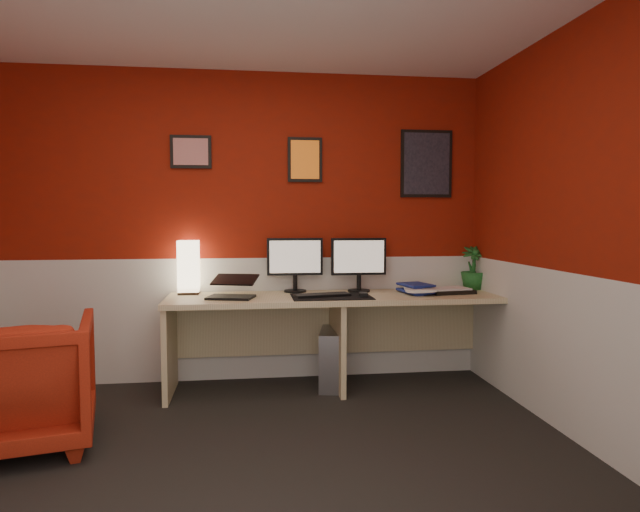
{
  "coord_description": "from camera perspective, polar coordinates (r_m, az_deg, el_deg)",
  "views": [
    {
      "loc": [
        0.07,
        -2.78,
        1.33
      ],
      "look_at": [
        0.6,
        1.21,
        1.05
      ],
      "focal_mm": 30.99,
      "sensor_mm": 36.0,
      "label": 1
    }
  ],
  "objects": [
    {
      "name": "ground",
      "position": [
        3.08,
        -8.78,
        -21.65
      ],
      "size": [
        4.0,
        3.5,
        0.01
      ],
      "primitive_type": "cube",
      "color": "black",
      "rests_on": "ground"
    },
    {
      "name": "wall_back",
      "position": [
        4.53,
        -8.47,
        2.93
      ],
      "size": [
        4.0,
        0.01,
        2.5
      ],
      "primitive_type": "cube",
      "color": "maroon",
      "rests_on": "ground"
    },
    {
      "name": "wall_front",
      "position": [
        1.03,
        -11.63,
        -0.6
      ],
      "size": [
        4.0,
        0.01,
        2.5
      ],
      "primitive_type": "cube",
      "color": "maroon",
      "rests_on": "ground"
    },
    {
      "name": "wall_right",
      "position": [
        3.38,
        27.24,
        2.18
      ],
      "size": [
        0.01,
        3.5,
        2.5
      ],
      "primitive_type": "cube",
      "color": "maroon",
      "rests_on": "ground"
    },
    {
      "name": "wainscot_back",
      "position": [
        4.6,
        -8.38,
        -6.45
      ],
      "size": [
        4.0,
        0.01,
        1.0
      ],
      "primitive_type": "cube",
      "color": "silver",
      "rests_on": "ground"
    },
    {
      "name": "wainscot_right",
      "position": [
        3.48,
        26.76,
        -10.26
      ],
      "size": [
        0.01,
        3.5,
        1.0
      ],
      "primitive_type": "cube",
      "color": "silver",
      "rests_on": "ground"
    },
    {
      "name": "desk",
      "position": [
        4.35,
        1.79,
        -8.84
      ],
      "size": [
        2.6,
        0.65,
        0.73
      ],
      "primitive_type": "cube",
      "color": "tan",
      "rests_on": "ground"
    },
    {
      "name": "shoji_lamp",
      "position": [
        4.45,
        -13.41,
        -1.27
      ],
      "size": [
        0.16,
        0.16,
        0.4
      ],
      "primitive_type": "cube",
      "color": "#FFE5B2",
      "rests_on": "desk"
    },
    {
      "name": "laptop",
      "position": [
        4.15,
        -9.21,
        -2.84
      ],
      "size": [
        0.38,
        0.31,
        0.22
      ],
      "primitive_type": "cube",
      "rotation": [
        0.0,
        0.0,
        -0.27
      ],
      "color": "black",
      "rests_on": "desk"
    },
    {
      "name": "monitor_left",
      "position": [
        4.44,
        -2.59,
        -0.02
      ],
      "size": [
        0.45,
        0.06,
        0.58
      ],
      "primitive_type": "cube",
      "color": "black",
      "rests_on": "desk"
    },
    {
      "name": "monitor_right",
      "position": [
        4.47,
        4.05,
        0.0
      ],
      "size": [
        0.45,
        0.06,
        0.58
      ],
      "primitive_type": "cube",
      "color": "black",
      "rests_on": "desk"
    },
    {
      "name": "desk_mat",
      "position": [
        4.19,
        1.18,
        -4.21
      ],
      "size": [
        0.6,
        0.38,
        0.01
      ],
      "primitive_type": "cube",
      "color": "black",
      "rests_on": "desk"
    },
    {
      "name": "keyboard",
      "position": [
        4.19,
        0.23,
        -4.04
      ],
      "size": [
        0.44,
        0.22,
        0.02
      ],
      "primitive_type": "cube",
      "rotation": [
        0.0,
        0.0,
        0.19
      ],
      "color": "black",
      "rests_on": "desk_mat"
    },
    {
      "name": "mouse",
      "position": [
        4.19,
        4.5,
        -3.97
      ],
      "size": [
        0.07,
        0.11,
        0.03
      ],
      "primitive_type": "cube",
      "rotation": [
        0.0,
        0.0,
        -0.1
      ],
      "color": "black",
      "rests_on": "desk_mat"
    },
    {
      "name": "book_bottom",
      "position": [
        4.4,
        8.68,
        -3.69
      ],
      "size": [
        0.29,
        0.35,
        0.03
      ],
      "primitive_type": "imported",
      "rotation": [
        0.0,
        0.0,
        0.16
      ],
      "color": "navy",
      "rests_on": "desk"
    },
    {
      "name": "book_middle",
      "position": [
        4.39,
        8.7,
        -3.39
      ],
      "size": [
        0.29,
        0.36,
        0.02
      ],
      "primitive_type": "imported",
      "rotation": [
        0.0,
        0.0,
        -0.21
      ],
      "color": "silver",
      "rests_on": "book_bottom"
    },
    {
      "name": "book_top",
      "position": [
        4.4,
        8.71,
        -3.06
      ],
      "size": [
        0.26,
        0.32,
        0.03
      ],
      "primitive_type": "imported",
      "rotation": [
        0.0,
        0.0,
        0.23
      ],
      "color": "navy",
      "rests_on": "book_middle"
    },
    {
      "name": "zen_tray",
      "position": [
        4.52,
        13.18,
        -3.55
      ],
      "size": [
        0.38,
        0.3,
        0.03
      ],
      "primitive_type": "cube",
      "rotation": [
        0.0,
        0.0,
        0.15
      ],
      "color": "black",
      "rests_on": "desk"
    },
    {
      "name": "potted_plant",
      "position": [
        4.79,
        15.53,
        -1.18
      ],
      "size": [
        0.23,
        0.23,
        0.36
      ],
      "primitive_type": "imported",
      "rotation": [
        0.0,
        0.0,
        -0.12
      ],
      "color": "#19591E",
      "rests_on": "desk"
    },
    {
      "name": "pc_tower",
      "position": [
        4.41,
        1.39,
        -10.51
      ],
      "size": [
        0.29,
        0.48,
        0.45
      ],
      "primitive_type": "cube",
      "rotation": [
        0.0,
        0.0,
        -0.2
      ],
      "color": "#99999E",
      "rests_on": "ground"
    },
    {
      "name": "armchair",
      "position": [
        3.7,
        -28.78,
        -11.39
      ],
      "size": [
        0.98,
        1.0,
        0.76
      ],
      "primitive_type": "imported",
      "rotation": [
        0.0,
        0.0,
        3.37
      ],
      "color": "#B42611",
      "rests_on": "ground"
    },
    {
      "name": "art_left",
      "position": [
        4.56,
        -13.19,
        10.43
      ],
      "size": [
        0.32,
        0.02,
        0.26
      ],
      "primitive_type": "cube",
      "color": "red",
      "rests_on": "wall_back"
    },
    {
      "name": "art_center",
      "position": [
        4.56,
        -1.57,
        9.9
      ],
      "size": [
        0.28,
        0.02,
        0.36
      ],
      "primitive_type": "cube",
      "color": "orange",
      "rests_on": "wall_back"
    },
    {
      "name": "art_right",
      "position": [
        4.77,
        10.92,
        9.33
      ],
      "size": [
        0.44,
        0.02,
        0.56
      ],
      "primitive_type": "cube",
      "color": "black",
      "rests_on": "wall_back"
    }
  ]
}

